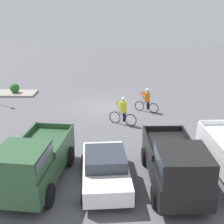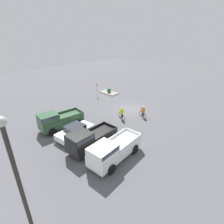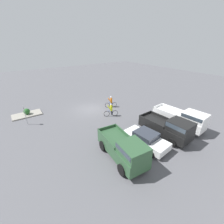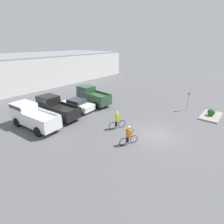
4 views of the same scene
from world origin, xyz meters
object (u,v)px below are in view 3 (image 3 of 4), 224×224
(sedan_0, at_px, (146,139))
(cyclist_0, at_px, (111,110))
(pickup_truck_0, at_px, (182,118))
(cyclist_1, at_px, (111,102))
(pickup_truck_1, at_px, (169,127))
(pickup_truck_2, at_px, (124,148))
(shrub, at_px, (27,111))
(fire_lane_sign, at_px, (25,113))

(sedan_0, bearing_deg, cyclist_0, -97.04)
(pickup_truck_0, relative_size, cyclist_1, 3.39)
(pickup_truck_0, xyz_separation_m, pickup_truck_1, (2.81, 0.36, -0.01))
(pickup_truck_1, relative_size, pickup_truck_2, 1.01)
(pickup_truck_0, distance_m, cyclist_0, 8.28)
(pickup_truck_0, bearing_deg, pickup_truck_2, 2.26)
(shrub, bearing_deg, pickup_truck_1, 128.43)
(pickup_truck_0, distance_m, pickup_truck_1, 2.83)
(sedan_0, relative_size, cyclist_0, 2.47)
(pickup_truck_1, bearing_deg, pickup_truck_2, -0.24)
(pickup_truck_0, bearing_deg, fire_lane_sign, -36.97)
(pickup_truck_2, xyz_separation_m, shrub, (5.11, -13.56, -0.63))
(sedan_0, xyz_separation_m, cyclist_1, (-2.51, -9.14, 0.13))
(pickup_truck_1, height_order, cyclist_1, pickup_truck_1)
(pickup_truck_1, distance_m, fire_lane_sign, 15.55)
(pickup_truck_0, xyz_separation_m, cyclist_0, (4.80, -6.74, -0.28))
(pickup_truck_1, relative_size, cyclist_1, 3.14)
(fire_lane_sign, bearing_deg, pickup_truck_0, 143.03)
(pickup_truck_1, distance_m, cyclist_1, 9.53)
(pickup_truck_1, bearing_deg, cyclist_0, -74.35)
(cyclist_0, xyz_separation_m, shrub, (8.79, -6.48, -0.32))
(pickup_truck_2, bearing_deg, pickup_truck_0, -177.74)
(pickup_truck_2, height_order, fire_lane_sign, fire_lane_sign)
(cyclist_1, xyz_separation_m, shrub, (10.47, -4.06, -0.30))
(cyclist_1, distance_m, shrub, 11.23)
(sedan_0, height_order, cyclist_1, cyclist_1)
(pickup_truck_2, relative_size, fire_lane_sign, 2.18)
(cyclist_0, relative_size, fire_lane_sign, 0.74)
(pickup_truck_0, height_order, fire_lane_sign, fire_lane_sign)
(pickup_truck_2, relative_size, cyclist_0, 2.94)
(cyclist_0, bearing_deg, pickup_truck_0, 125.45)
(pickup_truck_2, xyz_separation_m, cyclist_1, (-5.35, -9.50, -0.33))
(pickup_truck_0, bearing_deg, sedan_0, -0.20)
(pickup_truck_0, xyz_separation_m, sedan_0, (5.63, -0.02, -0.44))
(pickup_truck_0, xyz_separation_m, cyclist_1, (3.12, -9.16, -0.30))
(shrub, bearing_deg, sedan_0, 121.07)
(fire_lane_sign, bearing_deg, sedan_0, 128.44)
(sedan_0, distance_m, cyclist_0, 6.77)
(pickup_truck_2, height_order, cyclist_0, pickup_truck_2)
(pickup_truck_0, bearing_deg, shrub, -44.23)
(sedan_0, height_order, fire_lane_sign, fire_lane_sign)
(fire_lane_sign, bearing_deg, cyclist_0, 157.68)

